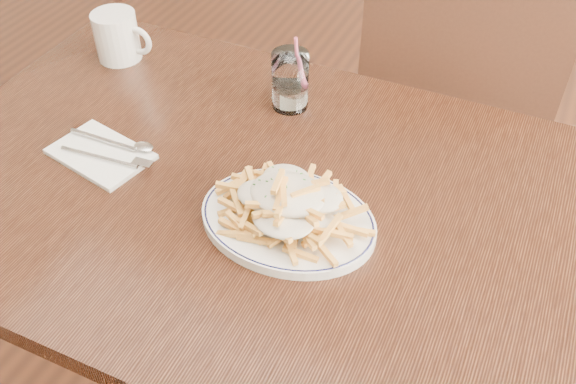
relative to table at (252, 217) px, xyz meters
The scene contains 8 objects.
table is the anchor object (origin of this frame).
chair_far 0.73m from the table, 72.98° to the left, with size 0.51×0.51×0.97m.
fries_plate 0.14m from the table, 31.35° to the right, with size 0.34×0.32×0.02m.
loaded_fries 0.18m from the table, 31.35° to the right, with size 0.27×0.23×0.07m.
napkin 0.29m from the table, behind, with size 0.18×0.11×0.01m, color white.
cutlery 0.29m from the table, behind, with size 0.20×0.08×0.01m.
water_glass 0.27m from the table, 98.14° to the left, with size 0.07×0.07×0.16m.
coffee_mug 0.52m from the table, 150.48° to the left, with size 0.13×0.09×0.10m.
Camera 1 is at (0.39, -0.71, 1.48)m, focal length 40.00 mm.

